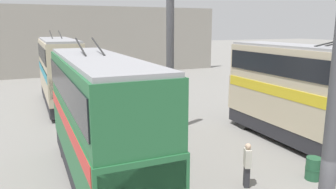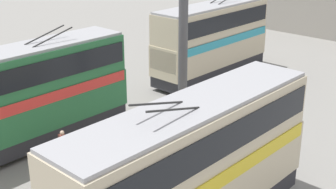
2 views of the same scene
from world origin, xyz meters
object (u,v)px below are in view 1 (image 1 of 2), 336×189
(bus_left_near, at_px, (312,92))
(person_by_right_row, at_px, (162,156))
(person_aisle_foreground, at_px, (247,164))
(oil_drum, at_px, (313,169))
(bus_right_near, at_px, (99,115))
(bus_right_far, at_px, (60,68))

(bus_left_near, bearing_deg, person_by_right_row, 88.68)
(person_aisle_foreground, height_order, oil_drum, person_aisle_foreground)
(person_aisle_foreground, bearing_deg, bus_right_near, 179.24)
(bus_right_near, bearing_deg, bus_left_near, -91.66)
(person_by_right_row, bearing_deg, person_aisle_foreground, 52.39)
(bus_right_near, bearing_deg, bus_right_far, 0.00)
(bus_right_far, height_order, person_by_right_row, bus_right_far)
(person_by_right_row, xyz_separation_m, person_aisle_foreground, (-2.34, -2.61, 0.12))
(bus_left_near, relative_size, bus_right_near, 1.06)
(bus_right_near, xyz_separation_m, oil_drum, (-3.05, -8.12, -2.44))
(bus_right_far, bearing_deg, person_by_right_row, -170.00)
(bus_left_near, distance_m, bus_right_near, 10.66)
(oil_drum, bearing_deg, bus_left_near, -42.88)
(person_by_right_row, height_order, person_aisle_foreground, person_aisle_foreground)
(bus_right_far, distance_m, person_aisle_foreground, 17.88)
(bus_right_near, height_order, person_by_right_row, bus_right_near)
(bus_right_far, height_order, oil_drum, bus_right_far)
(person_aisle_foreground, distance_m, oil_drum, 3.02)
(person_aisle_foreground, bearing_deg, oil_drum, 13.26)
(bus_right_near, distance_m, bus_right_far, 14.52)
(bus_left_near, relative_size, person_aisle_foreground, 6.06)
(oil_drum, bearing_deg, person_by_right_row, 62.13)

